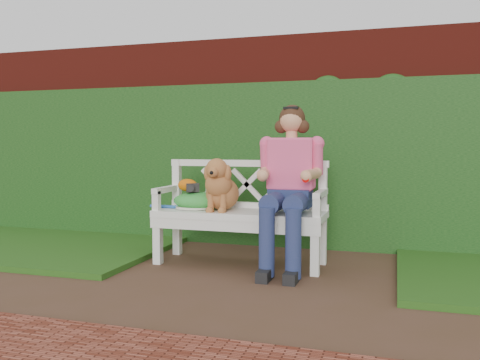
% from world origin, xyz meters
% --- Properties ---
extents(ground, '(60.00, 60.00, 0.00)m').
position_xyz_m(ground, '(0.00, 0.00, 0.00)').
color(ground, '#48301E').
extents(brick_wall, '(10.00, 0.30, 2.20)m').
position_xyz_m(brick_wall, '(0.00, 1.90, 1.10)').
color(brick_wall, maroon).
rests_on(brick_wall, ground).
extents(ivy_hedge, '(10.00, 0.18, 1.70)m').
position_xyz_m(ivy_hedge, '(0.00, 1.68, 0.85)').
color(ivy_hedge, '#2D5F1F').
rests_on(ivy_hedge, ground).
extents(grass_left, '(2.60, 2.00, 0.05)m').
position_xyz_m(grass_left, '(-2.40, 0.90, 0.03)').
color(grass_left, '#255616').
rests_on(grass_left, ground).
extents(garden_bench, '(1.60, 0.67, 0.48)m').
position_xyz_m(garden_bench, '(-0.24, 0.76, 0.24)').
color(garden_bench, white).
rests_on(garden_bench, ground).
extents(seated_woman, '(0.60, 0.79, 1.37)m').
position_xyz_m(seated_woman, '(0.22, 0.74, 0.69)').
color(seated_woman, '#ED3571').
rests_on(seated_woman, ground).
extents(dog, '(0.44, 0.51, 0.47)m').
position_xyz_m(dog, '(-0.40, 0.71, 0.71)').
color(dog, '#925E21').
rests_on(dog, garden_bench).
extents(tennis_racket, '(0.67, 0.46, 0.03)m').
position_xyz_m(tennis_racket, '(-0.70, 0.72, 0.49)').
color(tennis_racket, white).
rests_on(tennis_racket, garden_bench).
extents(green_bag, '(0.50, 0.42, 0.16)m').
position_xyz_m(green_bag, '(-0.64, 0.77, 0.56)').
color(green_bag, '#1E6D1B').
rests_on(green_bag, garden_bench).
extents(camera_item, '(0.14, 0.13, 0.08)m').
position_xyz_m(camera_item, '(-0.68, 0.74, 0.67)').
color(camera_item, black).
rests_on(camera_item, green_bag).
extents(baseball_glove, '(0.20, 0.16, 0.11)m').
position_xyz_m(baseball_glove, '(-0.74, 0.77, 0.69)').
color(baseball_glove, '#CE5D08').
rests_on(baseball_glove, green_bag).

